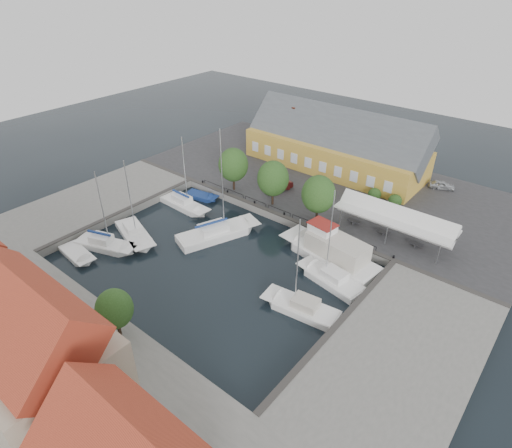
{
  "coord_description": "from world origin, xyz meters",
  "views": [
    {
      "loc": [
        28.43,
        -28.87,
        29.31
      ],
      "look_at": [
        0.0,
        6.0,
        1.5
      ],
      "focal_mm": 30.0,
      "sensor_mm": 36.0,
      "label": 1
    }
  ],
  "objects_px": {
    "west_boat_a": "(184,205)",
    "launch_nw": "(201,197)",
    "tent_canopy": "(395,218)",
    "east_boat_a": "(331,280)",
    "center_sailboat": "(217,234)",
    "east_boat_b": "(302,309)",
    "car_red": "(279,187)",
    "west_boat_c": "(135,235)",
    "west_boat_d": "(105,246)",
    "warehouse": "(333,145)",
    "trawler": "(332,253)",
    "launch_sw": "(77,255)",
    "car_silver": "(442,185)"
  },
  "relations": [
    {
      "from": "center_sailboat",
      "to": "east_boat_a",
      "type": "relative_size",
      "value": 1.27
    },
    {
      "from": "launch_nw",
      "to": "west_boat_a",
      "type": "bearing_deg",
      "value": -86.28
    },
    {
      "from": "east_boat_b",
      "to": "west_boat_a",
      "type": "distance_m",
      "value": 25.31
    },
    {
      "from": "car_red",
      "to": "west_boat_a",
      "type": "relative_size",
      "value": 0.38
    },
    {
      "from": "car_silver",
      "to": "center_sailboat",
      "type": "xyz_separation_m",
      "value": [
        -17.64,
        -28.71,
        -1.25
      ]
    },
    {
      "from": "west_boat_a",
      "to": "launch_nw",
      "type": "relative_size",
      "value": 2.1
    },
    {
      "from": "launch_nw",
      "to": "east_boat_b",
      "type": "bearing_deg",
      "value": -22.91
    },
    {
      "from": "west_boat_d",
      "to": "tent_canopy",
      "type": "bearing_deg",
      "value": 40.3
    },
    {
      "from": "center_sailboat",
      "to": "launch_sw",
      "type": "distance_m",
      "value": 16.47
    },
    {
      "from": "tent_canopy",
      "to": "car_red",
      "type": "bearing_deg",
      "value": 175.89
    },
    {
      "from": "east_boat_a",
      "to": "west_boat_d",
      "type": "distance_m",
      "value": 26.9
    },
    {
      "from": "trawler",
      "to": "west_boat_a",
      "type": "bearing_deg",
      "value": -174.44
    },
    {
      "from": "tent_canopy",
      "to": "trawler",
      "type": "height_order",
      "value": "trawler"
    },
    {
      "from": "tent_canopy",
      "to": "center_sailboat",
      "type": "distance_m",
      "value": 21.43
    },
    {
      "from": "car_silver",
      "to": "east_boat_b",
      "type": "height_order",
      "value": "east_boat_b"
    },
    {
      "from": "east_boat_b",
      "to": "west_boat_c",
      "type": "xyz_separation_m",
      "value": [
        -23.54,
        -2.1,
        0.0
      ]
    },
    {
      "from": "east_boat_a",
      "to": "warehouse",
      "type": "bearing_deg",
      "value": 121.01
    },
    {
      "from": "tent_canopy",
      "to": "west_boat_a",
      "type": "xyz_separation_m",
      "value": [
        -26.13,
        -9.46,
        -3.41
      ]
    },
    {
      "from": "tent_canopy",
      "to": "west_boat_a",
      "type": "distance_m",
      "value": 28.0
    },
    {
      "from": "launch_sw",
      "to": "launch_nw",
      "type": "height_order",
      "value": "launch_sw"
    },
    {
      "from": "tent_canopy",
      "to": "west_boat_c",
      "type": "height_order",
      "value": "west_boat_c"
    },
    {
      "from": "warehouse",
      "to": "launch_nw",
      "type": "distance_m",
      "value": 22.53
    },
    {
      "from": "west_boat_a",
      "to": "west_boat_d",
      "type": "bearing_deg",
      "value": -90.15
    },
    {
      "from": "tent_canopy",
      "to": "east_boat_a",
      "type": "distance_m",
      "value": 11.38
    },
    {
      "from": "launch_sw",
      "to": "trawler",
      "type": "bearing_deg",
      "value": 37.49
    },
    {
      "from": "trawler",
      "to": "tent_canopy",
      "type": "bearing_deg",
      "value": 62.24
    },
    {
      "from": "warehouse",
      "to": "east_boat_a",
      "type": "height_order",
      "value": "east_boat_a"
    },
    {
      "from": "warehouse",
      "to": "car_red",
      "type": "bearing_deg",
      "value": -95.01
    },
    {
      "from": "center_sailboat",
      "to": "east_boat_a",
      "type": "xyz_separation_m",
      "value": [
        15.62,
        1.29,
        -0.1
      ]
    },
    {
      "from": "warehouse",
      "to": "launch_sw",
      "type": "relative_size",
      "value": 4.86
    },
    {
      "from": "east_boat_b",
      "to": "west_boat_d",
      "type": "bearing_deg",
      "value": -166.58
    },
    {
      "from": "center_sailboat",
      "to": "west_boat_d",
      "type": "distance_m",
      "value": 13.41
    },
    {
      "from": "launch_sw",
      "to": "west_boat_a",
      "type": "bearing_deg",
      "value": 85.99
    },
    {
      "from": "tent_canopy",
      "to": "car_red",
      "type": "relative_size",
      "value": 3.31
    },
    {
      "from": "launch_nw",
      "to": "west_boat_d",
      "type": "bearing_deg",
      "value": -89.32
    },
    {
      "from": "trawler",
      "to": "launch_sw",
      "type": "relative_size",
      "value": 2.19
    },
    {
      "from": "west_boat_d",
      "to": "launch_nw",
      "type": "xyz_separation_m",
      "value": [
        -0.19,
        16.2,
        -0.18
      ]
    },
    {
      "from": "west_boat_a",
      "to": "launch_sw",
      "type": "distance_m",
      "value": 15.81
    },
    {
      "from": "trawler",
      "to": "east_boat_a",
      "type": "distance_m",
      "value": 4.03
    },
    {
      "from": "east_boat_a",
      "to": "west_boat_d",
      "type": "relative_size",
      "value": 1.06
    },
    {
      "from": "west_boat_d",
      "to": "launch_sw",
      "type": "bearing_deg",
      "value": -109.4
    },
    {
      "from": "car_silver",
      "to": "launch_nw",
      "type": "bearing_deg",
      "value": 109.71
    },
    {
      "from": "car_red",
      "to": "launch_sw",
      "type": "bearing_deg",
      "value": -97.55
    },
    {
      "from": "east_boat_b",
      "to": "tent_canopy",
      "type": "bearing_deg",
      "value": 83.8
    },
    {
      "from": "east_boat_b",
      "to": "west_boat_c",
      "type": "bearing_deg",
      "value": -174.9
    },
    {
      "from": "west_boat_c",
      "to": "trawler",
      "type": "bearing_deg",
      "value": 27.51
    },
    {
      "from": "warehouse",
      "to": "west_boat_d",
      "type": "distance_m",
      "value": 37.52
    },
    {
      "from": "launch_sw",
      "to": "center_sailboat",
      "type": "bearing_deg",
      "value": 53.55
    },
    {
      "from": "west_boat_a",
      "to": "launch_sw",
      "type": "bearing_deg",
      "value": -94.01
    },
    {
      "from": "west_boat_d",
      "to": "warehouse",
      "type": "bearing_deg",
      "value": 75.14
    }
  ]
}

